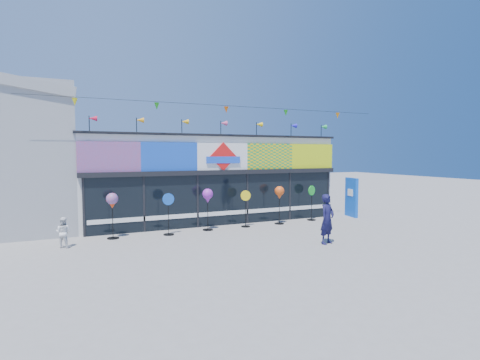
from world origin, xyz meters
TOP-DOWN VIEW (x-y plane):
  - ground at (0.00, 0.00)m, footprint 80.00×80.00m
  - kite_shop at (0.00, 5.94)m, footprint 16.00×5.70m
  - blue_sign at (6.86, 2.86)m, footprint 0.30×1.01m
  - spinner_0 at (-4.81, 2.64)m, footprint 0.44×0.44m
  - spinner_1 at (-2.72, 2.41)m, footprint 0.47×0.42m
  - spinner_2 at (-1.00, 2.64)m, footprint 0.45×0.45m
  - spinner_3 at (0.76, 2.64)m, footprint 0.45×0.41m
  - spinner_4 at (2.47, 2.62)m, footprint 0.44×0.44m
  - spinner_5 at (4.38, 2.82)m, footprint 0.46×0.43m
  - adult_man at (2.10, -1.38)m, footprint 0.76×0.63m
  - child at (-6.50, 1.91)m, footprint 0.59×0.50m

SIDE VIEW (x-z plane):
  - ground at x=0.00m, z-range 0.00..0.00m
  - child at x=-6.50m, z-range 0.00..1.06m
  - spinner_3 at x=0.76m, z-range 0.05..1.66m
  - spinner_1 at x=-2.72m, z-range 0.05..1.71m
  - adult_man at x=2.10m, z-range 0.00..1.78m
  - spinner_5 at x=4.38m, z-range 0.05..1.74m
  - blue_sign at x=6.86m, z-range 0.01..2.00m
  - spinner_4 at x=2.47m, z-range 0.52..2.27m
  - spinner_0 at x=-4.81m, z-range 0.52..2.27m
  - spinner_2 at x=-1.00m, z-range 0.53..2.29m
  - kite_shop at x=0.00m, z-range -0.61..4.70m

